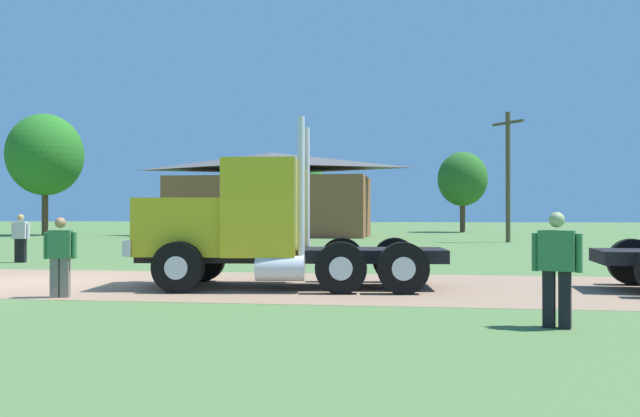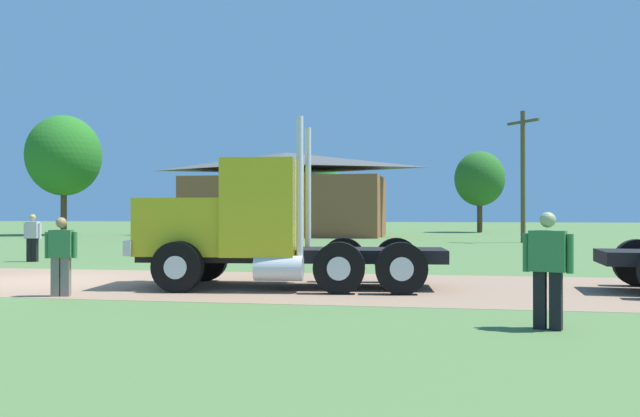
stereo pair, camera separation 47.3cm
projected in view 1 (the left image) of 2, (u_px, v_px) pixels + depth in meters
The scene contains 11 objects.
ground_plane at pixel (43, 282), 15.11m from camera, with size 200.00×200.00×0.00m, color #51723B.
dirt_track at pixel (43, 282), 15.11m from camera, with size 120.00×5.89×0.01m, color #95745A.
truck_foreground_white at pixel (253, 228), 14.03m from camera, with size 6.89×3.02×3.64m.
visitor_walking_mid at pixel (60, 255), 12.31m from camera, with size 0.60×0.36×1.55m.
visitor_by_barrel at pixel (557, 264), 9.06m from camera, with size 0.65×0.41×1.65m.
visitor_far_side at pixel (21, 237), 20.98m from camera, with size 0.58×0.32×1.59m.
shed_building at pixel (271, 196), 44.80m from camera, with size 14.38×7.40×5.91m.
utility_pole_near at pixel (508, 173), 35.28m from camera, with size 1.46×1.83×7.24m.
tree_left at pixel (45, 155), 46.09m from camera, with size 5.38×5.38×8.82m.
tree_mid at pixel (302, 181), 55.62m from camera, with size 3.86×3.86×6.54m.
tree_right at pixel (463, 179), 53.83m from camera, with size 4.18×4.18×6.82m.
Camera 1 is at (8.52, -14.13, 1.64)m, focal length 35.71 mm.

